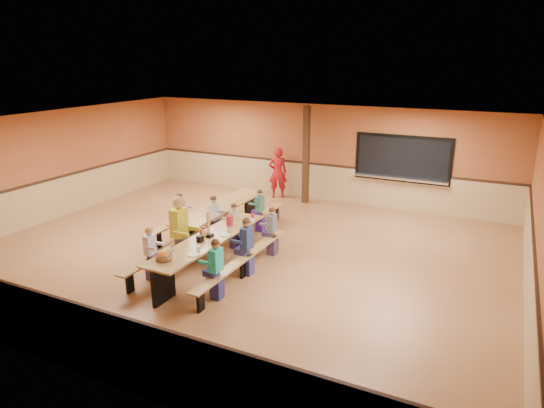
% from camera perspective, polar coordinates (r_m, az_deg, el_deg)
% --- Properties ---
extents(ground, '(12.00, 12.00, 0.00)m').
position_cam_1_polar(ground, '(11.48, -3.63, -5.65)').
color(ground, brown).
rests_on(ground, ground).
extents(room_envelope, '(12.04, 10.04, 3.02)m').
position_cam_1_polar(room_envelope, '(11.23, -3.70, -2.40)').
color(room_envelope, '#9C552D').
rests_on(room_envelope, ground).
extents(kitchen_pass_through, '(2.78, 0.28, 1.38)m').
position_cam_1_polar(kitchen_pass_through, '(14.67, 15.08, 4.94)').
color(kitchen_pass_through, black).
rests_on(kitchen_pass_through, ground).
extents(structural_post, '(0.18, 0.18, 3.00)m').
position_cam_1_polar(structural_post, '(14.93, 4.03, 5.73)').
color(structural_post, '#311D10').
rests_on(structural_post, ground).
extents(cafeteria_table_main, '(1.91, 3.70, 0.74)m').
position_cam_1_polar(cafeteria_table_main, '(10.42, -7.42, -5.07)').
color(cafeteria_table_main, olive).
rests_on(cafeteria_table_main, ground).
extents(cafeteria_table_second, '(1.91, 3.70, 0.74)m').
position_cam_1_polar(cafeteria_table_second, '(12.56, -5.93, -1.12)').
color(cafeteria_table_second, olive).
rests_on(cafeteria_table_second, ground).
extents(seated_child_white_left, '(0.33, 0.27, 1.12)m').
position_cam_1_polar(seated_child_white_left, '(10.22, -14.09, -5.70)').
color(seated_child_white_left, silver).
rests_on(seated_child_white_left, ground).
extents(seated_adult_yellow, '(0.51, 0.42, 1.49)m').
position_cam_1_polar(seated_adult_yellow, '(10.86, -10.84, -3.05)').
color(seated_adult_yellow, gold).
rests_on(seated_adult_yellow, ground).
extents(seated_child_grey_left, '(0.34, 0.28, 1.16)m').
position_cam_1_polar(seated_child_grey_left, '(11.98, -6.84, -1.79)').
color(seated_child_grey_left, '#B4B4B4').
rests_on(seated_child_grey_left, ground).
extents(seated_child_teal_right, '(0.36, 0.29, 1.18)m').
position_cam_1_polar(seated_child_teal_right, '(9.21, -6.57, -7.67)').
color(seated_child_teal_right, '#21AEAB').
rests_on(seated_child_teal_right, ground).
extents(seated_child_navy_right, '(0.38, 0.31, 1.24)m').
position_cam_1_polar(seated_child_navy_right, '(10.12, -2.96, -5.06)').
color(seated_child_navy_right, navy).
rests_on(seated_child_navy_right, ground).
extents(seated_child_char_right, '(0.33, 0.27, 1.13)m').
position_cam_1_polar(seated_child_char_right, '(11.12, 0.01, -3.26)').
color(seated_child_char_right, '#555960').
rests_on(seated_child_char_right, ground).
extents(seated_child_purple_sec, '(0.33, 0.27, 1.12)m').
position_cam_1_polar(seated_child_purple_sec, '(12.48, -10.75, -1.28)').
color(seated_child_purple_sec, '#9969A0').
rests_on(seated_child_purple_sec, ground).
extents(seated_child_green_sec, '(0.32, 0.26, 1.11)m').
position_cam_1_polar(seated_child_green_sec, '(12.61, -1.42, -0.81)').
color(seated_child_green_sec, '#326B55').
rests_on(seated_child_green_sec, ground).
extents(seated_child_tan_sec, '(0.32, 0.26, 1.10)m').
position_cam_1_polar(seated_child_tan_sec, '(11.53, -4.45, -2.63)').
color(seated_child_tan_sec, '#A69C86').
rests_on(seated_child_tan_sec, ground).
extents(standing_woman, '(0.71, 0.65, 1.64)m').
position_cam_1_polar(standing_woman, '(15.62, 0.67, 3.72)').
color(standing_woman, '#A61319').
rests_on(standing_woman, ground).
extents(punch_pitcher, '(0.16, 0.16, 0.22)m').
position_cam_1_polar(punch_pitcher, '(11.00, -5.01, -1.98)').
color(punch_pitcher, '#AD172B').
rests_on(punch_pitcher, cafeteria_table_main).
extents(chip_bowl, '(0.32, 0.32, 0.15)m').
position_cam_1_polar(chip_bowl, '(9.38, -12.63, -6.02)').
color(chip_bowl, orange).
rests_on(chip_bowl, cafeteria_table_main).
extents(napkin_dispenser, '(0.10, 0.14, 0.13)m').
position_cam_1_polar(napkin_dispenser, '(10.13, -8.46, -4.08)').
color(napkin_dispenser, black).
rests_on(napkin_dispenser, cafeteria_table_main).
extents(condiment_mustard, '(0.06, 0.06, 0.17)m').
position_cam_1_polar(condiment_mustard, '(10.35, -7.93, -3.47)').
color(condiment_mustard, yellow).
rests_on(condiment_mustard, cafeteria_table_main).
extents(condiment_ketchup, '(0.06, 0.06, 0.17)m').
position_cam_1_polar(condiment_ketchup, '(10.38, -8.34, -3.43)').
color(condiment_ketchup, '#B2140F').
rests_on(condiment_ketchup, cafeteria_table_main).
extents(table_paddle, '(0.16, 0.16, 0.56)m').
position_cam_1_polar(table_paddle, '(10.36, -7.47, -3.12)').
color(table_paddle, black).
rests_on(table_paddle, cafeteria_table_main).
extents(place_settings, '(0.65, 3.30, 0.11)m').
position_cam_1_polar(place_settings, '(10.32, -7.47, -3.68)').
color(place_settings, beige).
rests_on(place_settings, cafeteria_table_main).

